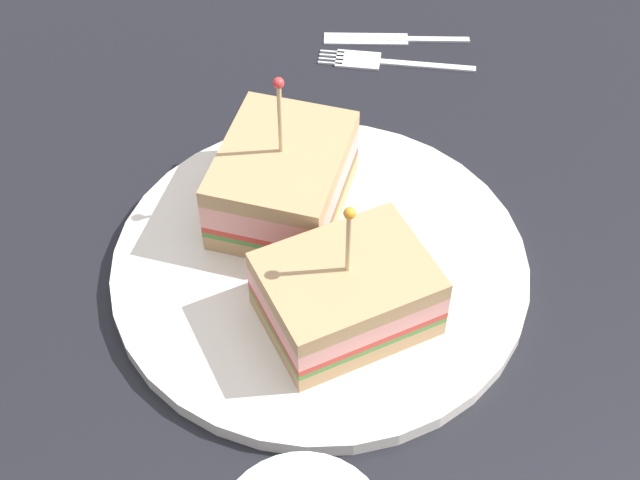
{
  "coord_description": "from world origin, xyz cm",
  "views": [
    {
      "loc": [
        12.72,
        36.54,
        46.82
      ],
      "look_at": [
        0.0,
        0.0,
        3.11
      ],
      "focal_mm": 52.04,
      "sensor_mm": 36.0,
      "label": 1
    }
  ],
  "objects_px": {
    "fork": "(378,61)",
    "plate": "(320,266)",
    "sandwich_half_back": "(340,296)",
    "knife": "(388,38)",
    "sandwich_half_front": "(283,180)"
  },
  "relations": [
    {
      "from": "plate",
      "to": "fork",
      "type": "height_order",
      "value": "plate"
    },
    {
      "from": "sandwich_half_front",
      "to": "knife",
      "type": "distance_m",
      "value": 0.22
    },
    {
      "from": "fork",
      "to": "plate",
      "type": "bearing_deg",
      "value": 58.68
    },
    {
      "from": "sandwich_half_back",
      "to": "knife",
      "type": "distance_m",
      "value": 0.3
    },
    {
      "from": "plate",
      "to": "knife",
      "type": "distance_m",
      "value": 0.26
    },
    {
      "from": "fork",
      "to": "knife",
      "type": "relative_size",
      "value": 1.01
    },
    {
      "from": "sandwich_half_front",
      "to": "fork",
      "type": "relative_size",
      "value": 1.07
    },
    {
      "from": "plate",
      "to": "fork",
      "type": "xyz_separation_m",
      "value": [
        -0.12,
        -0.19,
        -0.0
      ]
    },
    {
      "from": "knife",
      "to": "sandwich_half_front",
      "type": "bearing_deg",
      "value": 48.94
    },
    {
      "from": "plate",
      "to": "sandwich_half_back",
      "type": "distance_m",
      "value": 0.06
    },
    {
      "from": "sandwich_half_front",
      "to": "fork",
      "type": "height_order",
      "value": "sandwich_half_front"
    },
    {
      "from": "plate",
      "to": "fork",
      "type": "distance_m",
      "value": 0.23
    },
    {
      "from": "plate",
      "to": "sandwich_half_back",
      "type": "bearing_deg",
      "value": 85.08
    },
    {
      "from": "sandwich_half_front",
      "to": "knife",
      "type": "height_order",
      "value": "sandwich_half_front"
    },
    {
      "from": "plate",
      "to": "sandwich_half_front",
      "type": "distance_m",
      "value": 0.06
    }
  ]
}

